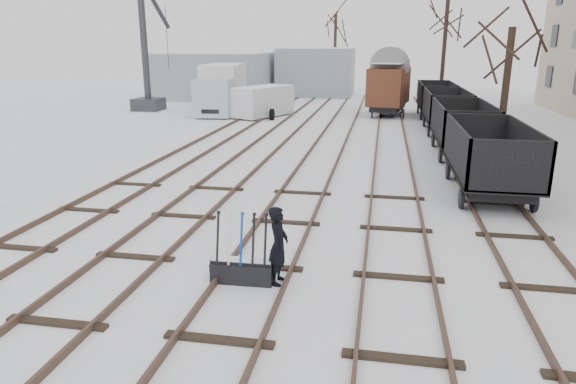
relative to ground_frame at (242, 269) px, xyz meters
name	(u,v)px	position (x,y,z in m)	size (l,w,h in m)	color
ground	(261,268)	(0.21, 0.75, -0.28)	(120.00, 120.00, 0.00)	white
tracks	(328,148)	(0.21, 14.43, -0.21)	(13.90, 52.00, 0.16)	black
shed_left	(214,75)	(-12.79, 36.75, 1.76)	(10.00, 8.00, 4.10)	#929CA5
shed_right	(316,72)	(-3.79, 40.75, 1.96)	(7.00, 6.00, 4.50)	#929CA5
ground_frame	(242,269)	(0.00, 0.00, 0.00)	(1.31, 0.45, 1.49)	black
worker	(278,246)	(0.75, 0.10, 0.55)	(0.60, 0.40, 1.66)	black
freight_wagon_a	(488,168)	(6.21, 7.87, 0.59)	(2.25, 5.63, 2.30)	black
freight_wagon_b	(461,135)	(6.21, 14.27, 0.59)	(2.25, 5.63, 2.30)	black
freight_wagon_c	(446,116)	(6.21, 20.67, 0.59)	(2.25, 5.63, 2.30)	black
freight_wagon_d	(436,104)	(6.21, 27.07, 0.59)	(2.25, 5.63, 2.30)	black
box_van_wagon	(389,85)	(3.02, 27.13, 1.81)	(3.26, 5.07, 3.60)	black
lorry	(221,88)	(-8.81, 26.47, 1.48)	(2.97, 7.70, 3.42)	black
panel_van	(263,101)	(-5.40, 24.93, 0.79)	(3.80, 5.09, 2.06)	silver
crane	(148,74)	(-14.70, 27.13, 2.38)	(2.04, 5.88, 10.11)	#2C2C31
tree_near	(505,96)	(7.61, 13.16, 2.45)	(0.30, 0.30, 5.46)	black
tree_far_left	(335,55)	(-2.25, 42.75, 3.52)	(0.30, 0.30, 7.61)	black
tree_far_right	(444,56)	(6.94, 31.58, 3.68)	(0.30, 0.30, 7.93)	black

